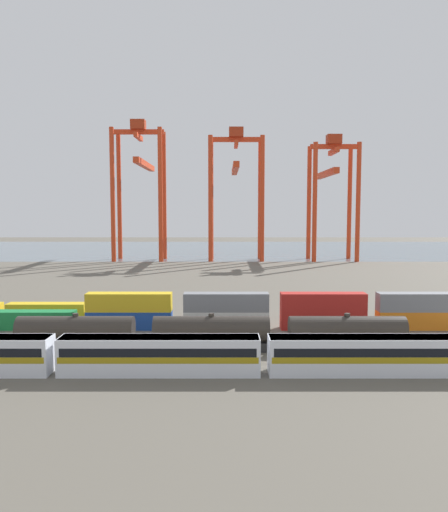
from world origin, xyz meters
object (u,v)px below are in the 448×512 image
(freight_tank_row, at_px, (209,333))
(gantry_crane_west, at_px, (138,177))
(shipping_container_5, at_px, (224,320))
(gantry_crane_east, at_px, (329,185))
(passenger_train, at_px, (157,354))
(shipping_container_14, at_px, (215,311))
(gantry_crane_central, at_px, (233,180))
(shipping_container_12, at_px, (44,312))

(freight_tank_row, relative_size, gantry_crane_west, 0.99)
(shipping_container_5, relative_size, gantry_crane_east, 0.28)
(gantry_crane_east, bearing_deg, passenger_train, -109.29)
(shipping_container_14, xyz_separation_m, gantry_crane_central, (5.16, 99.29, 26.09))
(shipping_container_12, bearing_deg, gantry_crane_west, 90.84)
(passenger_train, relative_size, gantry_crane_west, 1.35)
(shipping_container_5, xyz_separation_m, gantry_crane_east, (36.81, 104.96, 24.57))
(shipping_container_14, bearing_deg, shipping_container_5, -77.44)
(freight_tank_row, xyz_separation_m, shipping_container_5, (1.83, 11.11, -0.86))
(gantry_crane_west, bearing_deg, passenger_train, -79.92)
(gantry_crane_central, height_order, gantry_crane_east, gantry_crane_central)
(passenger_train, bearing_deg, freight_tank_row, 60.23)
(freight_tank_row, distance_m, shipping_container_14, 17.25)
(gantry_crane_east, bearing_deg, shipping_container_14, -111.12)
(shipping_container_12, distance_m, gantry_crane_central, 107.40)
(gantry_crane_west, bearing_deg, gantry_crane_central, 0.34)
(shipping_container_5, height_order, shipping_container_12, same)
(passenger_train, bearing_deg, gantry_crane_east, 70.71)
(gantry_crane_west, relative_size, gantry_crane_east, 1.11)
(gantry_crane_east, bearing_deg, shipping_container_5, -109.33)
(freight_tank_row, xyz_separation_m, gantry_crane_west, (-27.39, 116.31, 26.50))
(shipping_container_14, bearing_deg, shipping_container_12, 180.00)
(passenger_train, xyz_separation_m, gantry_crane_east, (43.77, 125.03, 23.73))
(shipping_container_5, height_order, gantry_crane_east, gantry_crane_east)
(shipping_container_12, height_order, shipping_container_14, same)
(freight_tank_row, height_order, gantry_crane_central, gantry_crane_central)
(passenger_train, distance_m, gantry_crane_west, 129.97)
(gantry_crane_west, bearing_deg, shipping_container_12, -89.16)
(shipping_container_12, xyz_separation_m, gantry_crane_central, (31.56, 99.29, 26.09))
(freight_tank_row, height_order, gantry_crane_west, gantry_crane_west)
(shipping_container_12, bearing_deg, gantry_crane_central, 72.37)
(freight_tank_row, xyz_separation_m, shipping_container_12, (-25.93, 17.22, -0.86))
(passenger_train, distance_m, gantry_crane_central, 128.43)
(shipping_container_12, distance_m, gantry_crane_east, 120.61)
(shipping_container_14, height_order, gantry_crane_central, gantry_crane_central)
(shipping_container_14, distance_m, gantry_crane_east, 108.78)
(shipping_container_14, relative_size, gantry_crane_west, 0.13)
(passenger_train, distance_m, shipping_container_14, 26.79)
(gantry_crane_east, bearing_deg, freight_tank_row, -108.42)
(shipping_container_12, bearing_deg, passenger_train, -51.52)
(shipping_container_12, xyz_separation_m, gantry_crane_east, (64.58, 98.85, 24.57))
(freight_tank_row, height_order, shipping_container_14, freight_tank_row)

